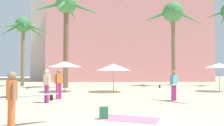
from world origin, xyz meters
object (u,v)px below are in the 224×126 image
(palm_tree_right, at_px, (66,11))
(person_far_left, at_px, (59,83))
(palm_tree_far_left, at_px, (173,16))
(person_mid_right, at_px, (13,97))
(cafe_umbrella_1, at_px, (65,64))
(backpack, at_px, (104,113))
(beach_towel, at_px, (129,119))
(cafe_umbrella_3, at_px, (219,65))
(cafe_umbrella_0, at_px, (114,67))
(palm_tree_center, at_px, (23,29))
(person_far_right, at_px, (47,84))
(person_near_right, at_px, (174,84))

(palm_tree_right, height_order, person_far_left, palm_tree_right)
(palm_tree_far_left, distance_m, person_mid_right, 22.15)
(cafe_umbrella_1, bearing_deg, palm_tree_far_left, 33.09)
(palm_tree_far_left, height_order, backpack, palm_tree_far_left)
(beach_towel, height_order, person_far_left, person_far_left)
(cafe_umbrella_3, height_order, beach_towel, cafe_umbrella_3)
(cafe_umbrella_0, xyz_separation_m, person_far_left, (-3.34, -4.49, -0.99))
(palm_tree_right, bearing_deg, cafe_umbrella_1, -80.71)
(palm_tree_right, bearing_deg, beach_towel, -71.89)
(palm_tree_far_left, height_order, person_mid_right, palm_tree_far_left)
(cafe_umbrella_3, distance_m, beach_towel, 13.37)
(palm_tree_right, bearing_deg, cafe_umbrella_3, -18.71)
(backpack, bearing_deg, palm_tree_right, 10.47)
(person_mid_right, bearing_deg, palm_tree_center, -105.21)
(person_far_right, bearing_deg, palm_tree_far_left, 13.14)
(palm_tree_right, distance_m, person_near_right, 14.39)
(palm_tree_right, distance_m, backpack, 16.94)
(backpack, bearing_deg, person_mid_right, 111.98)
(palm_tree_right, height_order, person_far_right, palm_tree_right)
(palm_tree_far_left, bearing_deg, person_near_right, -105.94)
(palm_tree_center, xyz_separation_m, cafe_umbrella_0, (9.68, -7.10, -4.24))
(cafe_umbrella_1, height_order, person_far_right, cafe_umbrella_1)
(palm_tree_center, bearing_deg, person_far_left, -61.32)
(palm_tree_far_left, xyz_separation_m, cafe_umbrella_0, (-6.81, -7.12, -5.75))
(cafe_umbrella_0, height_order, beach_towel, cafe_umbrella_0)
(person_mid_right, distance_m, person_far_left, 6.95)
(cafe_umbrella_3, xyz_separation_m, person_far_left, (-11.81, -4.67, -1.13))
(person_far_right, bearing_deg, person_near_right, -34.39)
(cafe_umbrella_1, relative_size, person_far_left, 1.53)
(cafe_umbrella_0, height_order, backpack, cafe_umbrella_0)
(palm_tree_right, height_order, backpack, palm_tree_right)
(palm_tree_far_left, height_order, cafe_umbrella_0, palm_tree_far_left)
(cafe_umbrella_0, height_order, person_mid_right, cafe_umbrella_0)
(palm_tree_far_left, height_order, cafe_umbrella_1, palm_tree_far_left)
(person_mid_right, bearing_deg, beach_towel, 165.54)
(person_near_right, bearing_deg, backpack, -77.45)
(beach_towel, relative_size, backpack, 4.72)
(person_near_right, height_order, person_far_right, person_far_right)
(cafe_umbrella_0, relative_size, person_far_right, 1.55)
(cafe_umbrella_1, bearing_deg, person_mid_right, -86.82)
(person_mid_right, bearing_deg, person_near_right, -171.77)
(palm_tree_center, relative_size, person_near_right, 3.36)
(cafe_umbrella_0, relative_size, backpack, 6.47)
(cafe_umbrella_0, distance_m, person_mid_right, 11.93)
(palm_tree_right, xyz_separation_m, cafe_umbrella_1, (0.72, -4.41, -5.38))
(backpack, distance_m, person_far_right, 5.18)
(person_near_right, bearing_deg, beach_towel, -70.13)
(palm_tree_center, relative_size, person_mid_right, 3.08)
(person_far_left, bearing_deg, person_mid_right, -44.62)
(cafe_umbrella_3, relative_size, person_far_right, 1.30)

